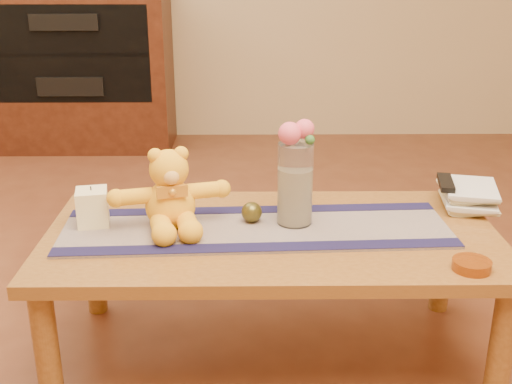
{
  "coord_description": "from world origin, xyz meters",
  "views": [
    {
      "loc": [
        -0.07,
        -1.83,
        1.27
      ],
      "look_at": [
        -0.05,
        0.0,
        0.58
      ],
      "focal_mm": 45.21,
      "sensor_mm": 36.0,
      "label": 1
    }
  ],
  "objects_px": {
    "pillar_candle": "(93,207)",
    "amber_dish": "(472,265)",
    "glass_vase": "(295,184)",
    "book_bottom": "(443,202)",
    "tv_remote": "(446,183)",
    "teddy_bear": "(170,189)",
    "bronze_ball": "(252,212)"
  },
  "relations": [
    {
      "from": "pillar_candle",
      "to": "teddy_bear",
      "type": "bearing_deg",
      "value": -2.14
    },
    {
      "from": "pillar_candle",
      "to": "bronze_ball",
      "type": "xyz_separation_m",
      "value": [
        0.5,
        0.01,
        -0.02
      ]
    },
    {
      "from": "book_bottom",
      "to": "amber_dish",
      "type": "distance_m",
      "value": 0.48
    },
    {
      "from": "glass_vase",
      "to": "book_bottom",
      "type": "xyz_separation_m",
      "value": [
        0.52,
        0.17,
        -0.13
      ]
    },
    {
      "from": "teddy_bear",
      "to": "amber_dish",
      "type": "xyz_separation_m",
      "value": [
        0.85,
        -0.3,
        -0.11
      ]
    },
    {
      "from": "glass_vase",
      "to": "tv_remote",
      "type": "distance_m",
      "value": 0.54
    },
    {
      "from": "teddy_bear",
      "to": "bronze_ball",
      "type": "height_order",
      "value": "teddy_bear"
    },
    {
      "from": "teddy_bear",
      "to": "amber_dish",
      "type": "relative_size",
      "value": 3.35
    },
    {
      "from": "glass_vase",
      "to": "amber_dish",
      "type": "distance_m",
      "value": 0.57
    },
    {
      "from": "glass_vase",
      "to": "tv_remote",
      "type": "relative_size",
      "value": 1.62
    },
    {
      "from": "pillar_candle",
      "to": "bronze_ball",
      "type": "distance_m",
      "value": 0.5
    },
    {
      "from": "book_bottom",
      "to": "tv_remote",
      "type": "xyz_separation_m",
      "value": [
        -0.0,
        -0.01,
        0.07
      ]
    },
    {
      "from": "pillar_candle",
      "to": "book_bottom",
      "type": "bearing_deg",
      "value": 8.33
    },
    {
      "from": "bronze_ball",
      "to": "tv_remote",
      "type": "height_order",
      "value": "tv_remote"
    },
    {
      "from": "glass_vase",
      "to": "amber_dish",
      "type": "relative_size",
      "value": 2.46
    },
    {
      "from": "tv_remote",
      "to": "amber_dish",
      "type": "distance_m",
      "value": 0.48
    },
    {
      "from": "amber_dish",
      "to": "book_bottom",
      "type": "bearing_deg",
      "value": 83.05
    },
    {
      "from": "glass_vase",
      "to": "pillar_candle",
      "type": "bearing_deg",
      "value": -179.65
    },
    {
      "from": "book_bottom",
      "to": "tv_remote",
      "type": "relative_size",
      "value": 1.39
    },
    {
      "from": "tv_remote",
      "to": "teddy_bear",
      "type": "bearing_deg",
      "value": -159.37
    },
    {
      "from": "book_bottom",
      "to": "bronze_ball",
      "type": "bearing_deg",
      "value": -159.48
    },
    {
      "from": "pillar_candle",
      "to": "glass_vase",
      "type": "height_order",
      "value": "glass_vase"
    },
    {
      "from": "book_bottom",
      "to": "teddy_bear",
      "type": "bearing_deg",
      "value": -161.79
    },
    {
      "from": "bronze_ball",
      "to": "amber_dish",
      "type": "distance_m",
      "value": 0.68
    },
    {
      "from": "pillar_candle",
      "to": "amber_dish",
      "type": "bearing_deg",
      "value": -15.71
    },
    {
      "from": "teddy_bear",
      "to": "tv_remote",
      "type": "height_order",
      "value": "teddy_bear"
    },
    {
      "from": "glass_vase",
      "to": "book_bottom",
      "type": "distance_m",
      "value": 0.56
    },
    {
      "from": "tv_remote",
      "to": "pillar_candle",
      "type": "bearing_deg",
      "value": -162.01
    },
    {
      "from": "glass_vase",
      "to": "book_bottom",
      "type": "height_order",
      "value": "glass_vase"
    },
    {
      "from": "pillar_candle",
      "to": "book_bottom",
      "type": "xyz_separation_m",
      "value": [
        1.15,
        0.17,
        -0.05
      ]
    },
    {
      "from": "pillar_candle",
      "to": "tv_remote",
      "type": "relative_size",
      "value": 0.71
    },
    {
      "from": "pillar_candle",
      "to": "glass_vase",
      "type": "xyz_separation_m",
      "value": [
        0.63,
        0.0,
        0.07
      ]
    }
  ]
}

